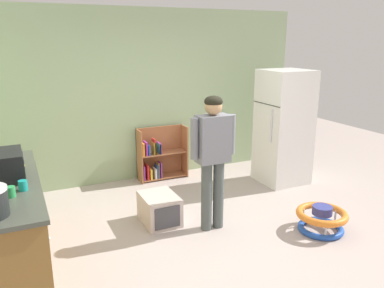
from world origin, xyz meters
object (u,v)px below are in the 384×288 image
object	(u,v)px
refrigerator	(284,127)
bookshelf	(159,157)
standing_person	(213,151)
banana_bunch	(21,165)
kitchen_counter	(9,224)
microwave	(3,166)
baby_walker	(321,219)
pet_carrier	(159,209)
teal_cup	(23,185)
green_cup	(11,192)

from	to	relation	value
refrigerator	bookshelf	distance (m)	2.06
standing_person	banana_bunch	bearing A→B (deg)	164.50
bookshelf	standing_person	bearing A→B (deg)	-90.77
kitchen_counter	microwave	world-z (taller)	microwave
refrigerator	baby_walker	size ratio (longest dim) A/B	2.95
kitchen_counter	baby_walker	bearing A→B (deg)	-13.46
baby_walker	pet_carrier	xyz separation A→B (m)	(-1.67, 1.04, 0.02)
pet_carrier	teal_cup	bearing A→B (deg)	-159.42
refrigerator	baby_walker	distance (m)	1.86
teal_cup	refrigerator	bearing A→B (deg)	16.27
banana_bunch	teal_cup	size ratio (longest dim) A/B	1.64
refrigerator	teal_cup	world-z (taller)	refrigerator
banana_bunch	green_cup	distance (m)	0.85
standing_person	pet_carrier	distance (m)	1.04
kitchen_counter	teal_cup	xyz separation A→B (m)	(0.16, -0.33, 0.50)
banana_bunch	teal_cup	xyz separation A→B (m)	(-0.00, -0.72, 0.02)
refrigerator	pet_carrier	xyz separation A→B (m)	(-2.30, -0.54, -0.71)
refrigerator	microwave	xyz separation A→B (m)	(-3.96, -0.73, 0.15)
refrigerator	banana_bunch	bearing A→B (deg)	-174.15
banana_bunch	teal_cup	world-z (taller)	teal_cup
standing_person	kitchen_counter	bearing A→B (deg)	175.60
teal_cup	pet_carrier	bearing A→B (deg)	20.58
pet_carrier	green_cup	bearing A→B (deg)	-157.01
standing_person	microwave	xyz separation A→B (m)	(-2.19, 0.22, 0.07)
refrigerator	bookshelf	size ratio (longest dim) A/B	2.09
kitchen_counter	microwave	bearing A→B (deg)	75.31
refrigerator	baby_walker	bearing A→B (deg)	-111.65
kitchen_counter	bookshelf	xyz separation A→B (m)	(2.23, 1.74, -0.08)
pet_carrier	baby_walker	bearing A→B (deg)	-32.04
bookshelf	teal_cup	distance (m)	2.98
kitchen_counter	green_cup	distance (m)	0.67
refrigerator	green_cup	bearing A→B (deg)	-162.55
baby_walker	green_cup	size ratio (longest dim) A/B	6.36
kitchen_counter	standing_person	world-z (taller)	standing_person
bookshelf	standing_person	xyz separation A→B (m)	(-0.03, -1.91, 0.61)
refrigerator	standing_person	xyz separation A→B (m)	(-1.77, -0.96, 0.08)
refrigerator	banana_bunch	world-z (taller)	refrigerator
kitchen_counter	bookshelf	bearing A→B (deg)	38.03
baby_walker	microwave	size ratio (longest dim) A/B	1.26
bookshelf	microwave	size ratio (longest dim) A/B	1.77
baby_walker	teal_cup	distance (m)	3.31
refrigerator	bookshelf	world-z (taller)	refrigerator
pet_carrier	banana_bunch	world-z (taller)	banana_bunch
refrigerator	standing_person	size ratio (longest dim) A/B	1.10
green_cup	baby_walker	bearing A→B (deg)	-6.20
refrigerator	microwave	bearing A→B (deg)	-169.51
microwave	green_cup	size ratio (longest dim) A/B	5.05
bookshelf	banana_bunch	size ratio (longest dim) A/B	5.45
microwave	banana_bunch	world-z (taller)	microwave
standing_person	microwave	distance (m)	2.20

